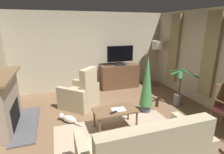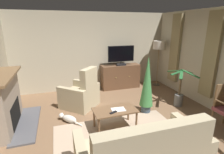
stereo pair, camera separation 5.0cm
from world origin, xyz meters
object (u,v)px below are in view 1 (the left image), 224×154
object	(u,v)px
fireplace	(4,104)
coffee_table	(115,112)
television	(120,55)
potted_plant_on_hearth_side	(147,83)
folded_newspaper	(119,109)
cat	(68,119)
potted_plant_tall_palm_by_window	(179,94)
tv_cabinet	(119,77)
tv_remote	(114,112)
floor_lamp	(158,47)
armchair_by_fireplace	(81,95)

from	to	relation	value
fireplace	coffee_table	size ratio (longest dim) A/B	1.74
television	potted_plant_on_hearth_side	xyz separation A→B (m)	(-0.01, -1.96, -0.42)
folded_newspaper	cat	distance (m)	1.29
coffee_table	folded_newspaper	world-z (taller)	folded_newspaper
coffee_table	potted_plant_tall_palm_by_window	xyz separation A→B (m)	(2.13, 0.55, -0.06)
tv_cabinet	tv_remote	bearing A→B (deg)	-113.27
tv_remote	floor_lamp	bearing A→B (deg)	-158.92
potted_plant_tall_palm_by_window	folded_newspaper	bearing A→B (deg)	-164.41
potted_plant_tall_palm_by_window	floor_lamp	bearing A→B (deg)	78.72
tv_remote	floor_lamp	distance (m)	3.68
tv_remote	coffee_table	bearing A→B (deg)	-144.55
folded_newspaper	armchair_by_fireplace	bearing A→B (deg)	118.98
fireplace	armchair_by_fireplace	bearing A→B (deg)	17.50
coffee_table	fireplace	bearing A→B (deg)	161.20
fireplace	potted_plant_on_hearth_side	size ratio (longest dim) A/B	1.10
folded_newspaper	floor_lamp	size ratio (longest dim) A/B	0.18
folded_newspaper	floor_lamp	distance (m)	3.51
fireplace	potted_plant_on_hearth_side	bearing A→B (deg)	-5.11
armchair_by_fireplace	floor_lamp	bearing A→B (deg)	17.62
tv_remote	potted_plant_tall_palm_by_window	world-z (taller)	potted_plant_tall_palm_by_window
television	folded_newspaper	distance (m)	2.77
tv_remote	armchair_by_fireplace	bearing A→B (deg)	-94.48
tv_remote	armchair_by_fireplace	size ratio (longest dim) A/B	0.14
potted_plant_on_hearth_side	folded_newspaper	bearing A→B (deg)	-152.12
coffee_table	armchair_by_fireplace	world-z (taller)	armchair_by_fireplace
tv_remote	folded_newspaper	distance (m)	0.19
tv_remote	floor_lamp	xyz separation A→B (m)	(2.56, 2.44, 0.99)
floor_lamp	coffee_table	bearing A→B (deg)	-137.03
coffee_table	potted_plant_on_hearth_side	distance (m)	1.22
potted_plant_tall_palm_by_window	potted_plant_on_hearth_side	size ratio (longest dim) A/B	0.71
fireplace	tv_remote	distance (m)	2.42
folded_newspaper	cat	size ratio (longest dim) A/B	0.53
potted_plant_tall_palm_by_window	tv_cabinet	bearing A→B (deg)	118.94
tv_remote	potted_plant_tall_palm_by_window	bearing A→B (deg)	174.58
fireplace	television	xyz separation A→B (m)	(3.37, 1.66, 0.64)
coffee_table	potted_plant_tall_palm_by_window	world-z (taller)	potted_plant_tall_palm_by_window
tv_remote	potted_plant_on_hearth_side	xyz separation A→B (m)	(1.12, 0.62, 0.34)
tv_remote	potted_plant_on_hearth_side	distance (m)	1.33
coffee_table	folded_newspaper	xyz separation A→B (m)	(0.07, -0.03, 0.06)
tv_remote	floor_lamp	size ratio (longest dim) A/B	0.10
television	armchair_by_fireplace	xyz separation A→B (m)	(-1.61, -1.11, -0.88)
tv_remote	potted_plant_tall_palm_by_window	distance (m)	2.32
tv_cabinet	tv_remote	distance (m)	2.87
coffee_table	floor_lamp	bearing A→B (deg)	42.97
tv_cabinet	armchair_by_fireplace	world-z (taller)	armchair_by_fireplace
coffee_table	armchair_by_fireplace	distance (m)	1.46
cat	tv_remote	bearing A→B (deg)	-38.92
fireplace	folded_newspaper	xyz separation A→B (m)	(2.39, -0.82, -0.13)
television	cat	bearing A→B (deg)	-137.81
folded_newspaper	potted_plant_on_hearth_side	world-z (taller)	potted_plant_on_hearth_side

